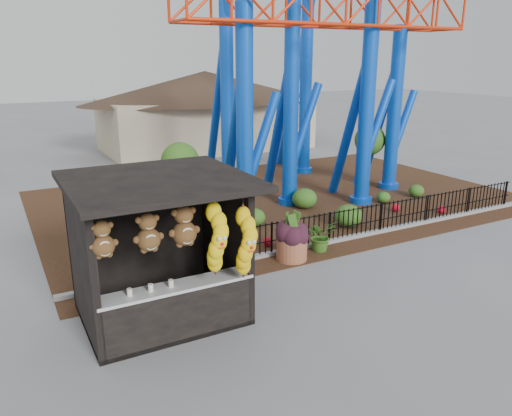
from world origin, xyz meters
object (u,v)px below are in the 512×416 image
roller_coaster (303,27)px  potted_plant (321,236)px  terracotta_planter (292,249)px  prize_booth (164,254)px

roller_coaster → potted_plant: (-2.89, -5.57, -5.98)m
roller_coaster → terracotta_planter: (-3.98, -5.75, -6.12)m
terracotta_planter → potted_plant: bearing=9.3°
roller_coaster → terracotta_planter: 9.29m
roller_coaster → potted_plant: size_ratio=11.77×
prize_booth → roller_coaster: roller_coaster is taller
prize_booth → terracotta_planter: prize_booth is taller
prize_booth → potted_plant: prize_booth is taller
potted_plant → terracotta_planter: bearing=-169.9°
potted_plant → prize_booth: bearing=-160.5°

